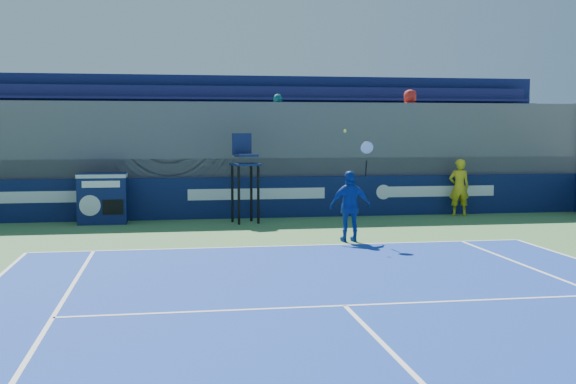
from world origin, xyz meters
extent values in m
imported|color=yellow|center=(6.04, 16.65, 0.86)|extent=(0.67, 0.48, 1.70)
cube|color=white|center=(0.00, 11.88, 0.02)|extent=(10.97, 0.07, 0.00)
cube|color=white|center=(0.00, 6.40, 0.02)|extent=(8.23, 0.07, 0.00)
cube|color=#0C1845|center=(0.00, 17.10, 0.60)|extent=(20.40, 0.20, 1.20)
cube|color=white|center=(-6.00, 17.00, 0.72)|extent=(3.20, 0.01, 0.32)
cube|color=white|center=(0.00, 17.00, 0.72)|extent=(4.00, 0.01, 0.32)
cube|color=white|center=(5.50, 17.00, 0.72)|extent=(3.60, 0.01, 0.32)
cylinder|color=white|center=(3.80, 16.99, 0.72)|extent=(0.44, 0.01, 0.44)
cube|color=#0F1B4E|center=(-4.32, 16.50, 0.70)|extent=(1.30, 0.71, 1.40)
cube|color=silver|center=(-4.32, 16.50, 1.33)|extent=(1.32, 0.73, 0.10)
cylinder|color=silver|center=(-4.62, 16.14, 0.55)|extent=(0.56, 0.02, 0.56)
cube|color=black|center=(-4.02, 16.14, 0.50)|extent=(0.55, 0.02, 0.40)
cube|color=white|center=(-4.32, 16.14, 1.12)|extent=(1.00, 0.02, 0.18)
cylinder|color=black|center=(-0.66, 15.67, 0.80)|extent=(0.08, 0.08, 1.60)
cylinder|color=black|center=(-0.12, 15.79, 0.80)|extent=(0.08, 0.08, 1.60)
cylinder|color=black|center=(-0.79, 16.21, 0.80)|extent=(0.08, 0.08, 1.60)
cylinder|color=black|center=(-0.24, 16.34, 0.80)|extent=(0.08, 0.08, 1.60)
cube|color=#101F52|center=(-0.45, 16.00, 1.63)|extent=(0.84, 0.84, 0.06)
cube|color=#141D4E|center=(-0.43, 15.91, 1.88)|extent=(0.64, 0.56, 0.08)
cube|color=#141F4B|center=(-0.51, 16.26, 2.18)|extent=(0.55, 0.19, 0.60)
imported|color=#123799|center=(1.58, 12.29, 0.83)|extent=(0.96, 0.41, 1.63)
cylinder|color=black|center=(1.92, 12.21, 1.70)|extent=(0.04, 0.16, 0.39)
torus|color=silver|center=(1.92, 12.14, 2.18)|extent=(0.30, 0.14, 0.29)
cylinder|color=silver|center=(1.92, 12.14, 2.18)|extent=(0.26, 0.10, 0.24)
sphere|color=#F1FB37|center=(1.42, 12.20, 2.55)|extent=(0.07, 0.07, 0.07)
cube|color=#57575D|center=(0.00, 19.00, 1.69)|extent=(20.40, 3.60, 3.38)
cube|color=#57575D|center=(0.00, 17.65, 1.48)|extent=(20.40, 0.90, 0.55)
cube|color=#14194B|center=(0.00, 17.55, 1.95)|extent=(20.00, 0.45, 0.08)
cube|color=#14194B|center=(0.00, 17.80, 2.15)|extent=(20.00, 0.06, 0.45)
cube|color=#57575D|center=(0.00, 18.55, 2.02)|extent=(20.40, 0.90, 0.55)
cube|color=#14194B|center=(0.00, 18.45, 2.50)|extent=(20.00, 0.45, 0.08)
cube|color=#14194B|center=(0.00, 18.70, 2.70)|extent=(20.00, 0.06, 0.45)
cube|color=#57575D|center=(0.00, 19.45, 2.58)|extent=(20.40, 0.90, 0.55)
cube|color=#14194B|center=(0.00, 19.35, 3.05)|extent=(20.00, 0.45, 0.08)
cube|color=#14194B|center=(0.00, 19.60, 3.25)|extent=(20.00, 0.06, 0.45)
cube|color=#57575D|center=(0.00, 20.35, 3.13)|extent=(20.40, 0.90, 0.55)
cube|color=#14194B|center=(0.00, 20.25, 3.60)|extent=(20.00, 0.45, 0.08)
cube|color=#14194B|center=(0.00, 20.50, 3.80)|extent=(20.00, 0.06, 0.45)
cube|color=#0C1647|center=(0.00, 20.95, 2.20)|extent=(20.80, 0.30, 4.40)
cube|color=#0C1647|center=(10.35, 19.00, 1.70)|extent=(0.30, 3.90, 3.40)
imported|color=gold|center=(-7.12, 17.60, 2.57)|extent=(0.82, 0.67, 1.59)
imported|color=teal|center=(0.72, 17.60, 2.70)|extent=(1.13, 0.57, 1.87)
imported|color=#A21F17|center=(5.10, 18.50, 3.09)|extent=(0.86, 0.70, 1.53)
camera|label=1|loc=(-2.51, -3.69, 2.60)|focal=45.00mm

